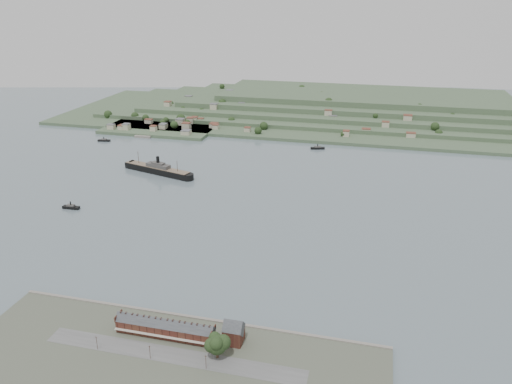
% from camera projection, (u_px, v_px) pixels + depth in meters
% --- Properties ---
extents(ground, '(1400.00, 1400.00, 0.00)m').
position_uv_depth(ground, '(258.00, 216.00, 421.05)').
color(ground, slate).
rests_on(ground, ground).
extents(near_shore, '(220.00, 80.00, 2.60)m').
position_uv_depth(near_shore, '(169.00, 363.00, 252.43)').
color(near_shore, '#4C5142').
rests_on(near_shore, ground).
extents(terrace_row, '(55.60, 9.80, 11.07)m').
position_uv_depth(terrace_row, '(165.00, 328.00, 269.41)').
color(terrace_row, '#472019').
rests_on(terrace_row, ground).
extents(gabled_building, '(10.40, 10.18, 14.09)m').
position_uv_depth(gabled_building, '(234.00, 332.00, 264.05)').
color(gabled_building, '#472019').
rests_on(gabled_building, ground).
extents(far_peninsula, '(760.00, 309.00, 30.00)m').
position_uv_depth(far_peninsula, '(337.00, 108.00, 764.46)').
color(far_peninsula, '#3B5538').
rests_on(far_peninsula, ground).
extents(steamship, '(90.24, 35.00, 22.15)m').
position_uv_depth(steamship, '(156.00, 169.00, 521.92)').
color(steamship, black).
rests_on(steamship, ground).
extents(tugboat, '(15.37, 4.55, 6.86)m').
position_uv_depth(tugboat, '(71.00, 207.00, 435.25)').
color(tugboat, black).
rests_on(tugboat, ground).
extents(ferry_west, '(16.12, 6.76, 5.86)m').
position_uv_depth(ferry_west, '(104.00, 140.00, 634.21)').
color(ferry_west, black).
rests_on(ferry_west, ground).
extents(ferry_east, '(17.58, 9.15, 6.35)m').
position_uv_depth(ferry_east, '(318.00, 148.00, 602.38)').
color(ferry_east, black).
rests_on(ferry_east, ground).
extents(fig_tree, '(12.87, 11.14, 14.36)m').
position_uv_depth(fig_tree, '(217.00, 344.00, 251.10)').
color(fig_tree, '#3F2A1D').
rests_on(fig_tree, ground).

